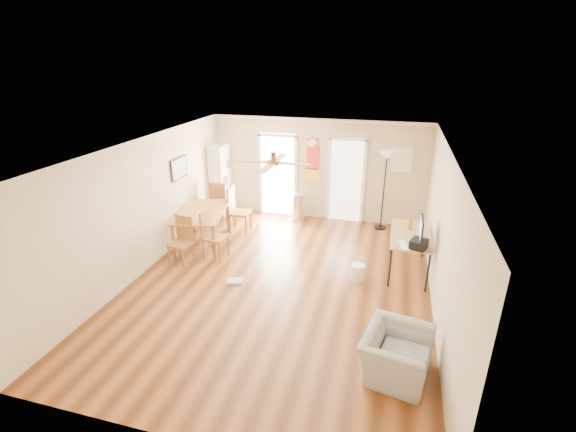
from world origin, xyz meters
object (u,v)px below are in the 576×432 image
(dining_chair_right_b, at_px, (215,235))
(dining_chair_far, at_px, (222,201))
(armchair, at_px, (396,354))
(dining_chair_near, at_px, (180,241))
(wastebasket_a, at_px, (358,272))
(trash_can, at_px, (298,207))
(dining_table, at_px, (203,228))
(computer_desk, at_px, (408,253))
(bookshelf, at_px, (222,179))
(printer, at_px, (419,244))
(dining_chair_right_a, at_px, (240,210))
(torchiere_lamp, at_px, (384,191))

(dining_chair_right_b, xyz_separation_m, dining_chair_far, (-0.68, 1.90, 0.02))
(dining_chair_far, relative_size, armchair, 1.14)
(dining_chair_near, xyz_separation_m, wastebasket_a, (3.60, 0.28, -0.34))
(dining_chair_right_b, relative_size, trash_can, 1.48)
(dining_table, xyz_separation_m, dining_chair_near, (-0.05, -0.93, 0.09))
(dining_chair_far, distance_m, computer_desk, 4.82)
(bookshelf, height_order, dining_table, bookshelf)
(dining_chair_far, distance_m, wastebasket_a, 4.22)
(printer, xyz_separation_m, armchair, (-0.30, -2.36, -0.57))
(dining_table, xyz_separation_m, computer_desk, (4.48, -0.05, -0.01))
(dining_chair_right_a, distance_m, computer_desk, 4.04)
(bookshelf, distance_m, wastebasket_a, 4.83)
(dining_chair_near, distance_m, dining_chair_far, 2.31)
(torchiere_lamp, bearing_deg, trash_can, 179.94)
(dining_chair_far, bearing_deg, wastebasket_a, 153.44)
(dining_chair_far, bearing_deg, dining_chair_right_b, 111.95)
(dining_chair_right_a, xyz_separation_m, dining_chair_far, (-0.68, 0.48, -0.01))
(bookshelf, xyz_separation_m, dining_table, (0.39, -2.02, -0.53))
(wastebasket_a, bearing_deg, dining_chair_far, 151.22)
(wastebasket_a, bearing_deg, armchair, -72.34)
(trash_can, distance_m, wastebasket_a, 3.21)
(dining_chair_near, bearing_deg, bookshelf, 103.80)
(torchiere_lamp, relative_size, computer_desk, 1.31)
(bookshelf, distance_m, dining_chair_far, 0.80)
(dining_chair_right_b, xyz_separation_m, computer_desk, (3.93, 0.48, -0.13))
(torchiere_lamp, bearing_deg, printer, -74.18)
(dining_chair_near, bearing_deg, dining_chair_right_a, 78.97)
(wastebasket_a, bearing_deg, trash_can, 124.63)
(torchiere_lamp, relative_size, armchair, 2.04)
(bookshelf, bearing_deg, dining_chair_right_a, -44.23)
(dining_chair_right_b, distance_m, wastebasket_a, 3.03)
(torchiere_lamp, bearing_deg, dining_chair_right_a, -161.69)
(bookshelf, distance_m, trash_can, 2.21)
(dining_chair_right_a, relative_size, dining_chair_far, 1.02)
(computer_desk, xyz_separation_m, armchair, (-0.18, -2.95, -0.09))
(armchair, bearing_deg, wastebasket_a, 29.82)
(wastebasket_a, bearing_deg, dining_table, 169.58)
(bookshelf, relative_size, wastebasket_a, 5.97)
(bookshelf, relative_size, printer, 5.95)
(trash_can, bearing_deg, torchiere_lamp, -0.06)
(computer_desk, bearing_deg, armchair, -93.41)
(armchair, bearing_deg, dining_chair_right_b, 68.84)
(dining_chair_near, bearing_deg, torchiere_lamp, 43.87)
(dining_chair_right_b, xyz_separation_m, printer, (4.05, -0.11, 0.36))
(dining_chair_far, bearing_deg, computer_desk, 165.11)
(bookshelf, relative_size, trash_can, 2.64)
(dining_chair_right_b, bearing_deg, printer, -87.07)
(dining_table, xyz_separation_m, dining_chair_right_a, (0.55, 0.89, 0.15))
(dining_chair_right_a, distance_m, dining_chair_near, 1.92)
(dining_chair_near, xyz_separation_m, computer_desk, (4.52, 0.89, -0.09))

